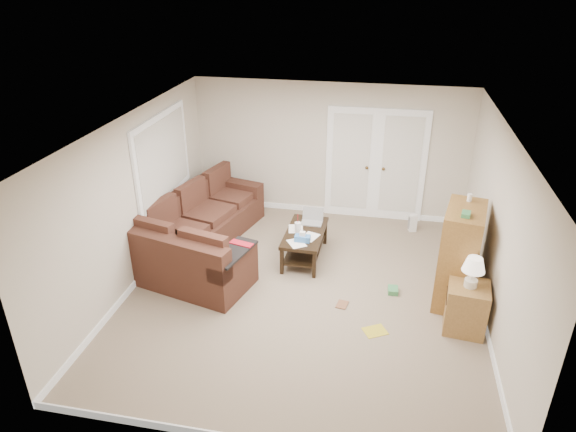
% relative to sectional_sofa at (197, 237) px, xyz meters
% --- Properties ---
extents(floor, '(5.50, 5.50, 0.00)m').
position_rel_sectional_sofa_xyz_m(floor, '(1.87, -0.69, -0.36)').
color(floor, gray).
rests_on(floor, ground).
extents(ceiling, '(5.00, 5.50, 0.02)m').
position_rel_sectional_sofa_xyz_m(ceiling, '(1.87, -0.69, 2.14)').
color(ceiling, white).
rests_on(ceiling, wall_back).
extents(wall_left, '(0.02, 5.50, 2.50)m').
position_rel_sectional_sofa_xyz_m(wall_left, '(-0.63, -0.69, 0.89)').
color(wall_left, beige).
rests_on(wall_left, floor).
extents(wall_right, '(0.02, 5.50, 2.50)m').
position_rel_sectional_sofa_xyz_m(wall_right, '(4.37, -0.69, 0.89)').
color(wall_right, beige).
rests_on(wall_right, floor).
extents(wall_back, '(5.00, 0.02, 2.50)m').
position_rel_sectional_sofa_xyz_m(wall_back, '(1.87, 2.06, 0.89)').
color(wall_back, beige).
rests_on(wall_back, floor).
extents(wall_front, '(5.00, 0.02, 2.50)m').
position_rel_sectional_sofa_xyz_m(wall_front, '(1.87, -3.44, 0.89)').
color(wall_front, beige).
rests_on(wall_front, floor).
extents(baseboards, '(5.00, 5.50, 0.10)m').
position_rel_sectional_sofa_xyz_m(baseboards, '(1.87, -0.69, -0.31)').
color(baseboards, silver).
rests_on(baseboards, floor).
extents(french_doors, '(1.80, 0.05, 2.13)m').
position_rel_sectional_sofa_xyz_m(french_doors, '(2.72, 2.02, 0.68)').
color(french_doors, silver).
rests_on(french_doors, floor).
extents(window_left, '(0.05, 1.92, 1.42)m').
position_rel_sectional_sofa_xyz_m(window_left, '(-0.59, 0.31, 1.19)').
color(window_left, silver).
rests_on(window_left, wall_left).
extents(sectional_sofa, '(2.13, 3.33, 0.91)m').
position_rel_sectional_sofa_xyz_m(sectional_sofa, '(0.00, 0.00, 0.00)').
color(sectional_sofa, '#46261B').
rests_on(sectional_sofa, floor).
extents(coffee_table, '(0.62, 1.20, 0.81)m').
position_rel_sectional_sofa_xyz_m(coffee_table, '(1.73, 0.29, -0.09)').
color(coffee_table, black).
rests_on(coffee_table, floor).
extents(tv_armoire, '(0.66, 0.97, 1.54)m').
position_rel_sectional_sofa_xyz_m(tv_armoire, '(3.99, -0.47, 0.37)').
color(tv_armoire, olive).
rests_on(tv_armoire, floor).
extents(side_cabinet, '(0.56, 0.56, 1.08)m').
position_rel_sectional_sofa_xyz_m(side_cabinet, '(4.07, -1.12, 0.03)').
color(side_cabinet, olive).
rests_on(side_cabinet, floor).
extents(space_heater, '(0.15, 0.14, 0.31)m').
position_rel_sectional_sofa_xyz_m(space_heater, '(3.47, 1.58, -0.20)').
color(space_heater, white).
rests_on(space_heater, floor).
extents(floor_magazine, '(0.37, 0.35, 0.01)m').
position_rel_sectional_sofa_xyz_m(floor_magazine, '(2.94, -1.41, -0.35)').
color(floor_magazine, gold).
rests_on(floor_magazine, floor).
extents(floor_greenbox, '(0.15, 0.20, 0.08)m').
position_rel_sectional_sofa_xyz_m(floor_greenbox, '(3.16, -0.46, -0.32)').
color(floor_greenbox, '#3B834B').
rests_on(floor_greenbox, floor).
extents(floor_book, '(0.18, 0.23, 0.02)m').
position_rel_sectional_sofa_xyz_m(floor_book, '(2.39, -0.90, -0.35)').
color(floor_book, brown).
rests_on(floor_book, floor).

